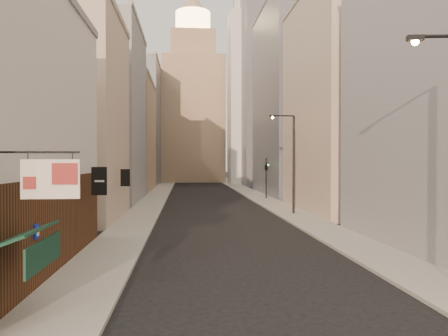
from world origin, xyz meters
TOP-DOWN VIEW (x-y plane):
  - sidewalk_left at (-6.50, 55.00)m, footprint 3.00×140.00m
  - sidewalk_right at (6.50, 55.00)m, footprint 3.00×140.00m
  - left_bldg_beige at (-12.00, 26.00)m, footprint 8.00×12.00m
  - left_bldg_grey at (-12.00, 42.00)m, footprint 8.00×16.00m
  - left_bldg_tan at (-12.00, 60.00)m, footprint 8.00×18.00m
  - left_bldg_wingrid at (-12.00, 80.00)m, footprint 8.00×20.00m
  - right_bldg_beige at (12.00, 30.00)m, footprint 8.00×16.00m
  - right_bldg_wingrid at (12.00, 50.00)m, footprint 8.00×20.00m
  - highrise at (18.00, 78.00)m, footprint 21.00×23.00m
  - clock_tower at (-1.00, 92.00)m, footprint 14.00×14.00m
  - white_tower at (10.00, 78.00)m, footprint 8.00×8.00m
  - streetlamp_mid at (6.32, 27.43)m, footprint 2.26×0.41m
  - traffic_light_right at (7.02, 42.86)m, footprint 0.66×0.66m

SIDE VIEW (x-z plane):
  - sidewalk_left at x=-6.50m, z-range 0.00..0.15m
  - sidewalk_right at x=6.50m, z-range 0.00..0.15m
  - traffic_light_right at x=7.02m, z-range 1.33..6.33m
  - streetlamp_mid at x=6.32m, z-range 0.61..9.22m
  - left_bldg_beige at x=-12.00m, z-range 0.00..16.00m
  - left_bldg_tan at x=-12.00m, z-range 0.00..17.00m
  - left_bldg_grey at x=-12.00m, z-range 0.00..20.00m
  - right_bldg_beige at x=12.00m, z-range 0.00..20.00m
  - left_bldg_wingrid at x=-12.00m, z-range 0.00..24.00m
  - right_bldg_wingrid at x=12.00m, z-range 0.00..26.00m
  - clock_tower at x=-1.00m, z-range -4.82..40.08m
  - white_tower at x=10.00m, z-range -2.14..39.36m
  - highrise at x=18.00m, z-range 0.06..51.26m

